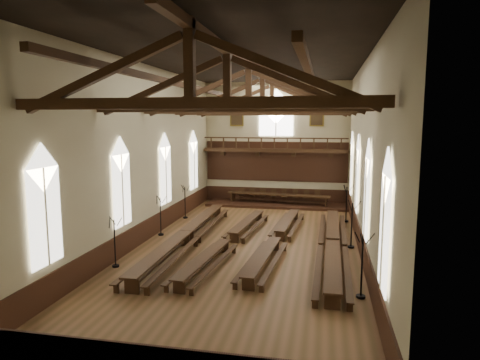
% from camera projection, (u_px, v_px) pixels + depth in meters
% --- Properties ---
extents(ground, '(26.00, 26.00, 0.00)m').
position_uv_depth(ground, '(248.00, 246.00, 23.61)').
color(ground, brown).
rests_on(ground, ground).
extents(room_walls, '(26.00, 26.00, 26.00)m').
position_uv_depth(room_walls, '(249.00, 128.00, 22.71)').
color(room_walls, '#B8B28B').
rests_on(room_walls, ground).
extents(wainscot_band, '(12.00, 26.00, 1.20)m').
position_uv_depth(wainscot_band, '(248.00, 235.00, 23.53)').
color(wainscot_band, '#361C10').
rests_on(wainscot_band, ground).
extents(side_windows, '(11.85, 19.80, 4.50)m').
position_uv_depth(side_windows, '(248.00, 179.00, 23.09)').
color(side_windows, white).
rests_on(side_windows, room_walls).
extents(end_window, '(2.80, 0.12, 3.80)m').
position_uv_depth(end_window, '(276.00, 116.00, 35.13)').
color(end_window, white).
rests_on(end_window, room_walls).
extents(minstrels_gallery, '(11.80, 1.24, 3.70)m').
position_uv_depth(minstrels_gallery, '(275.00, 156.00, 35.36)').
color(minstrels_gallery, '#391F12').
rests_on(minstrels_gallery, room_walls).
extents(portraits, '(7.75, 0.09, 1.45)m').
position_uv_depth(portraits, '(276.00, 117.00, 35.15)').
color(portraits, brown).
rests_on(portraits, room_walls).
extents(roof_trusses, '(11.70, 25.70, 2.80)m').
position_uv_depth(roof_trusses, '(249.00, 95.00, 22.47)').
color(roof_trusses, '#391F12').
rests_on(roof_trusses, room_walls).
extents(refectory_row_a, '(1.66, 14.76, 0.79)m').
position_uv_depth(refectory_row_a, '(186.00, 234.00, 23.83)').
color(refectory_row_a, '#391F12').
rests_on(refectory_row_a, ground).
extents(refectory_row_b, '(1.90, 13.67, 0.66)m').
position_uv_depth(refectory_row_b, '(230.00, 239.00, 23.20)').
color(refectory_row_b, '#391F12').
rests_on(refectory_row_b, ground).
extents(refectory_row_c, '(1.79, 13.69, 0.67)m').
position_uv_depth(refectory_row_c, '(278.00, 237.00, 23.55)').
color(refectory_row_c, '#391F12').
rests_on(refectory_row_c, ground).
extents(refectory_row_d, '(1.63, 14.44, 0.75)m').
position_uv_depth(refectory_row_d, '(333.00, 243.00, 22.25)').
color(refectory_row_d, '#391F12').
rests_on(refectory_row_d, ground).
extents(dais, '(11.40, 2.86, 0.19)m').
position_uv_depth(dais, '(278.00, 205.00, 34.60)').
color(dais, '#361C10').
rests_on(dais, ground).
extents(high_table, '(8.40, 1.92, 0.78)m').
position_uv_depth(high_table, '(278.00, 195.00, 34.49)').
color(high_table, '#391F12').
rests_on(high_table, dais).
extents(high_chairs, '(6.78, 0.49, 1.03)m').
position_uv_depth(high_chairs, '(279.00, 195.00, 35.29)').
color(high_chairs, '#391F12').
rests_on(high_chairs, dais).
extents(candelabrum_left_near, '(0.70, 0.73, 2.42)m').
position_uv_depth(candelabrum_left_near, '(115.00, 252.00, 20.12)').
color(candelabrum_left_near, black).
rests_on(candelabrum_left_near, ground).
extents(candelabrum_left_mid, '(0.68, 0.74, 2.42)m').
position_uv_depth(candelabrum_left_mid, '(161.00, 223.00, 25.67)').
color(candelabrum_left_mid, black).
rests_on(candelabrum_left_mid, ground).
extents(candelabrum_left_far, '(0.71, 0.69, 2.37)m').
position_uv_depth(candelabrum_left_far, '(185.00, 208.00, 30.14)').
color(candelabrum_left_far, black).
rests_on(candelabrum_left_far, ground).
extents(candelabrum_right_near, '(0.77, 0.78, 2.62)m').
position_uv_depth(candelabrum_right_near, '(361.00, 278.00, 16.60)').
color(candelabrum_right_near, black).
rests_on(candelabrum_right_near, ground).
extents(candelabrum_right_mid, '(0.70, 0.81, 2.63)m').
position_uv_depth(candelabrum_right_mid, '(351.00, 233.00, 23.13)').
color(candelabrum_right_mid, black).
rests_on(candelabrum_right_mid, ground).
extents(candelabrum_right_far, '(0.70, 0.79, 2.56)m').
position_uv_depth(candelabrum_right_far, '(346.00, 211.00, 29.04)').
color(candelabrum_right_far, black).
rests_on(candelabrum_right_far, ground).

